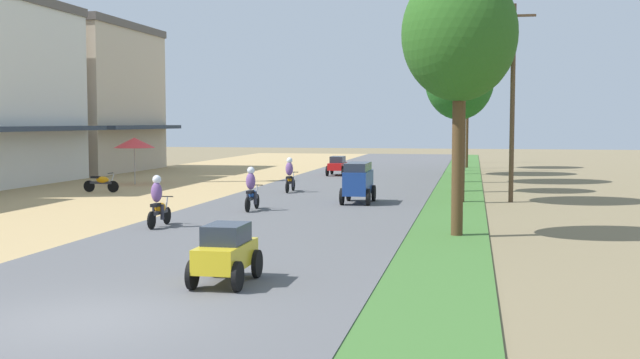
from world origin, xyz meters
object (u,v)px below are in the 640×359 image
Objects in this scene: parked_motorbike_third at (102,182)px; vendor_umbrella at (134,143)px; median_tree_second at (463,33)px; median_tree_fourth at (460,49)px; motorbike_foreground_rider at (158,203)px; motorbike_ahead_third at (290,176)px; car_sedan_red at (337,165)px; utility_pole_near at (513,99)px; car_van_blue at (358,180)px; median_tree_fifth at (459,80)px; streetlamp_near at (465,101)px; median_tree_nearest at (459,35)px; streetlamp_mid at (467,105)px; median_tree_third at (459,66)px; car_hatchback_yellow at (226,251)px; median_tree_sixth at (468,59)px; motorbike_ahead_second at (252,190)px.

parked_motorbike_third is 0.71× the size of vendor_umbrella.
parked_motorbike_third is at bearing -84.22° from vendor_umbrella.
median_tree_fourth is (-0.33, 11.14, 0.34)m from median_tree_second.
motorbike_foreground_rider is 12.93m from motorbike_ahead_third.
vendor_umbrella is 19.05m from median_tree_second.
median_tree_second is 4.05× the size of car_sedan_red.
utility_pole_near is at bearing 22.92° from median_tree_second.
car_van_blue is at bearing -48.22° from motorbike_ahead_third.
median_tree_fifth reaches higher than streetlamp_near.
utility_pole_near is 7.48m from car_van_blue.
median_tree_fifth reaches higher than median_tree_nearest.
median_tree_fifth is at bearing -91.25° from streetlamp_mid.
car_van_blue is at bearing -120.33° from median_tree_third.
vendor_umbrella is 23.90m from median_tree_nearest.
median_tree_second is 1.09× the size of utility_pole_near.
median_tree_nearest is 9.95m from median_tree_second.
car_hatchback_yellow is at bearing -96.39° from median_tree_fifth.
median_tree_sixth is 44.05m from car_hatchback_yellow.
car_van_blue is at bearing -158.69° from utility_pole_near.
median_tree_second is (16.94, -1.21, 6.56)m from parked_motorbike_third.
motorbike_foreground_rider is at bearing 121.37° from car_hatchback_yellow.
utility_pole_near reaches higher than motorbike_ahead_third.
median_tree_third is 4.27× the size of motorbike_ahead_third.
vendor_umbrella is at bearing -163.28° from median_tree_fourth.
median_tree_fourth is at bearing 91.70° from median_tree_second.
median_tree_fourth is 14.16m from median_tree_sixth.
median_tree_fifth is (16.98, 12.06, 3.85)m from vendor_umbrella.
median_tree_fifth is at bearing 45.62° from parked_motorbike_third.
median_tree_sixth reaches higher than streetlamp_mid.
vendor_umbrella is at bearing 131.59° from motorbike_ahead_second.
motorbike_ahead_second is at bearing -104.26° from median_tree_sixth.
median_tree_fourth is 1.15× the size of median_tree_fifth.
median_tree_fourth is 4.17× the size of car_van_blue.
median_tree_nearest is at bearing -88.86° from median_tree_third.
median_tree_fifth is 1.04× the size of streetlamp_mid.
median_tree_fourth reaches higher than median_tree_nearest.
utility_pole_near is (2.10, 0.89, -2.73)m from median_tree_second.
parked_motorbike_third is 0.22× the size of streetlamp_mid.
streetlamp_near is (-0.11, 21.67, -2.24)m from median_tree_second.
motorbike_foreground_rider and motorbike_ahead_second have the same top height.
streetlamp_near is (17.32, 15.67, 2.56)m from vendor_umbrella.
streetlamp_mid is at bearing 89.42° from median_tree_fourth.
median_tree_third is 3.19× the size of car_van_blue.
motorbike_ahead_third is at bearing 131.78° from car_van_blue.
median_tree_nearest is 10.59m from car_hatchback_yellow.
median_tree_sixth is (0.01, 25.28, 0.95)m from median_tree_second.
motorbike_ahead_second is (-7.69, -30.25, -7.20)m from median_tree_sixth.
vendor_umbrella is 1.40× the size of motorbike_ahead_second.
median_tree_second is at bearing -88.30° from median_tree_fourth.
streetlamp_near reaches higher than car_van_blue.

